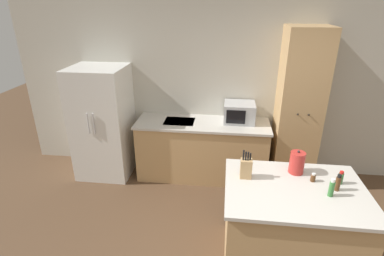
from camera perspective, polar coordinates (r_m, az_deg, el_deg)
The scene contains 12 objects.
wall_back at distance 4.59m, azimuth 11.30°, elevation 6.98°, with size 7.20×0.06×2.60m.
refrigerator at distance 4.73m, azimuth -16.58°, elevation 1.03°, with size 0.79×0.76×1.68m.
back_counter at distance 4.58m, azimuth 1.94°, elevation -4.07°, with size 1.96×0.67×0.90m.
pantry_cabinet at distance 4.45m, azimuth 19.58°, elevation 3.19°, with size 0.57×0.58×2.25m.
kitchen_island at distance 3.29m, azimuth 18.09°, elevation -17.54°, with size 1.31×0.98×0.93m.
microwave at distance 4.42m, azimuth 8.99°, elevation 2.96°, with size 0.44×0.40×0.28m.
knife_block at distance 3.00m, azimuth 10.25°, elevation -7.52°, with size 0.11×0.09×0.30m.
spice_bottle_tall_dark at distance 3.21m, azimuth 26.45°, elevation -8.49°, with size 0.05×0.05×0.13m.
spice_bottle_short_red at distance 3.15m, azimuth 22.06°, elevation -8.75°, with size 0.05×0.05×0.09m.
spice_bottle_amber_oil at distance 2.98m, azimuth 25.05°, elevation -10.32°, with size 0.05×0.05×0.18m.
spice_bottle_green_herb at distance 3.09m, azimuth 26.04°, elevation -9.38°, with size 0.05×0.05×0.17m.
kettle at distance 3.21m, azimuth 19.36°, elevation -6.23°, with size 0.15×0.15×0.25m.
Camera 1 is at (-0.36, -2.07, 2.56)m, focal length 28.00 mm.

